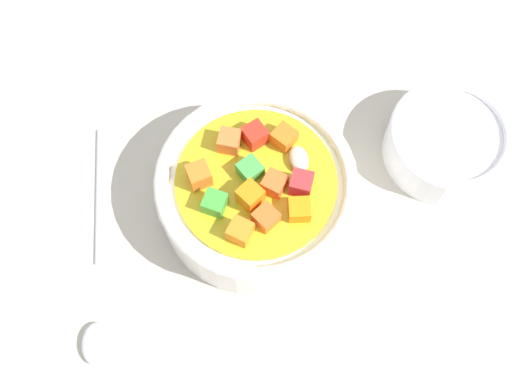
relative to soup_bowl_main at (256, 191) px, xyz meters
The scene contains 4 objects.
ground_plane 4.07cm from the soup_bowl_main, 74.58° to the left, with size 140.00×140.00×2.00cm, color #BAB2A0.
soup_bowl_main is the anchor object (origin of this frame).
spoon 14.53cm from the soup_bowl_main, behind, with size 11.67×18.69×1.06cm.
side_bowl_small 17.06cm from the soup_bowl_main, 17.42° to the right, with size 10.38×10.38×4.17cm.
Camera 1 is at (-11.64, -17.11, 53.43)cm, focal length 46.88 mm.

